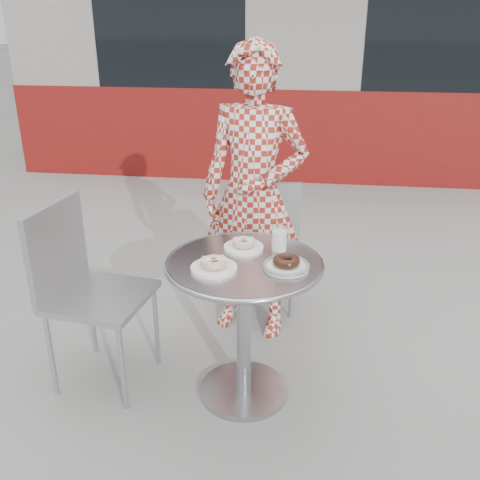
# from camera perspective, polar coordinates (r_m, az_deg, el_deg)

# --- Properties ---
(ground) EXTENTS (60.00, 60.00, 0.00)m
(ground) POSITION_cam_1_polar(r_m,az_deg,el_deg) (2.81, -0.47, -15.28)
(ground) COLOR gray
(ground) RESTS_ON ground
(storefront) EXTENTS (6.02, 4.55, 3.00)m
(storefront) POSITION_cam_1_polar(r_m,az_deg,el_deg) (7.75, 5.62, 21.08)
(storefront) COLOR gray
(storefront) RESTS_ON ground
(bistro_table) EXTENTS (0.72, 0.72, 0.72)m
(bistro_table) POSITION_cam_1_polar(r_m,az_deg,el_deg) (2.46, 0.44, -6.01)
(bistro_table) COLOR #B3B3B8
(bistro_table) RESTS_ON ground
(chair_far) EXTENTS (0.49, 0.50, 0.87)m
(chair_far) POSITION_cam_1_polar(r_m,az_deg,el_deg) (3.36, 2.07, -2.94)
(chair_far) COLOR #A7A9AE
(chair_far) RESTS_ON ground
(chair_left) EXTENTS (0.51, 0.50, 0.93)m
(chair_left) POSITION_cam_1_polar(r_m,az_deg,el_deg) (2.79, -14.48, -9.24)
(chair_left) COLOR #A7A9AE
(chair_left) RESTS_ON ground
(seated_person) EXTENTS (0.67, 0.51, 1.64)m
(seated_person) POSITION_cam_1_polar(r_m,az_deg,el_deg) (2.94, 1.48, 4.70)
(seated_person) COLOR maroon
(seated_person) RESTS_ON ground
(plate_far) EXTENTS (0.19, 0.19, 0.05)m
(plate_far) POSITION_cam_1_polar(r_m,az_deg,el_deg) (2.50, 0.39, -0.50)
(plate_far) COLOR white
(plate_far) RESTS_ON bistro_table
(plate_near) EXTENTS (0.20, 0.20, 0.05)m
(plate_near) POSITION_cam_1_polar(r_m,az_deg,el_deg) (2.30, -2.80, -2.67)
(plate_near) COLOR white
(plate_near) RESTS_ON bistro_table
(plate_checker) EXTENTS (0.21, 0.21, 0.05)m
(plate_checker) POSITION_cam_1_polar(r_m,az_deg,el_deg) (2.33, 4.95, -2.60)
(plate_checker) COLOR white
(plate_checker) RESTS_ON bistro_table
(milk_cup) EXTENTS (0.07, 0.07, 0.12)m
(milk_cup) POSITION_cam_1_polar(r_m,az_deg,el_deg) (2.47, 4.20, 0.01)
(milk_cup) COLOR white
(milk_cup) RESTS_ON bistro_table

